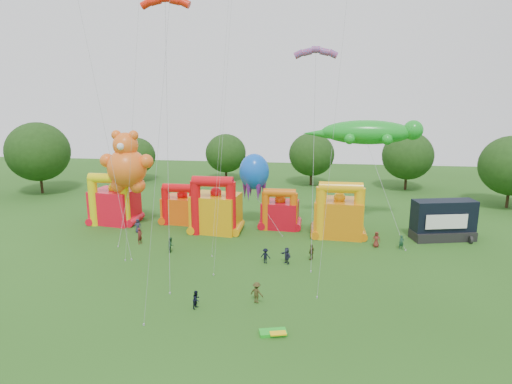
# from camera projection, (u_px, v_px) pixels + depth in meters

# --- Properties ---
(ground) EXTENTS (160.00, 160.00, 0.00)m
(ground) POSITION_uv_depth(u_px,v_px,m) (187.00, 352.00, 31.56)
(ground) COLOR #214A15
(ground) RESTS_ON ground
(tree_ring) EXTENTS (123.71, 125.81, 12.07)m
(tree_ring) POSITION_uv_depth(u_px,v_px,m) (169.00, 263.00, 30.87)
(tree_ring) COLOR #352314
(tree_ring) RESTS_ON ground
(bouncy_castle_0) EXTENTS (6.16, 5.27, 7.00)m
(bouncy_castle_0) POSITION_uv_depth(u_px,v_px,m) (114.00, 204.00, 60.50)
(bouncy_castle_0) COLOR red
(bouncy_castle_0) RESTS_ON ground
(bouncy_castle_1) EXTENTS (5.18, 4.34, 5.53)m
(bouncy_castle_1) POSITION_uv_depth(u_px,v_px,m) (182.00, 207.00, 60.85)
(bouncy_castle_1) COLOR #F1560D
(bouncy_castle_1) RESTS_ON ground
(bouncy_castle_2) EXTENTS (6.17, 5.23, 7.35)m
(bouncy_castle_2) POSITION_uv_depth(u_px,v_px,m) (216.00, 210.00, 56.90)
(bouncy_castle_2) COLOR orange
(bouncy_castle_2) RESTS_ON ground
(bouncy_castle_3) EXTENTS (4.80, 3.96, 5.41)m
(bouncy_castle_3) POSITION_uv_depth(u_px,v_px,m) (280.00, 212.00, 58.58)
(bouncy_castle_3) COLOR red
(bouncy_castle_3) RESTS_ON ground
(bouncy_castle_4) EXTENTS (6.04, 4.99, 7.03)m
(bouncy_castle_4) POSITION_uv_depth(u_px,v_px,m) (339.00, 215.00, 55.21)
(bouncy_castle_4) COLOR orange
(bouncy_castle_4) RESTS_ON ground
(stage_trailer) EXTENTS (7.73, 4.32, 4.80)m
(stage_trailer) POSITION_uv_depth(u_px,v_px,m) (443.00, 220.00, 54.18)
(stage_trailer) COLOR black
(stage_trailer) RESTS_ON ground
(teddy_bear_kite) EXTENTS (6.92, 10.02, 12.65)m
(teddy_bear_kite) POSITION_uv_depth(u_px,v_px,m) (126.00, 178.00, 56.77)
(teddy_bear_kite) COLOR orange
(teddy_bear_kite) RESTS_ON ground
(gecko_kite) EXTENTS (15.13, 12.76, 13.81)m
(gecko_kite) POSITION_uv_depth(u_px,v_px,m) (380.00, 175.00, 55.68)
(gecko_kite) COLOR #169D21
(gecko_kite) RESTS_ON ground
(octopus_kite) EXTENTS (6.01, 6.04, 9.61)m
(octopus_kite) POSITION_uv_depth(u_px,v_px,m) (261.00, 194.00, 57.84)
(octopus_kite) COLOR blue
(octopus_kite) RESTS_ON ground
(parafoil_kites) EXTENTS (29.86, 13.82, 32.49)m
(parafoil_kites) POSITION_uv_depth(u_px,v_px,m) (122.00, 115.00, 45.82)
(parafoil_kites) COLOR red
(parafoil_kites) RESTS_ON ground
(diamond_kites) EXTENTS (22.59, 21.44, 39.07)m
(diamond_kites) POSITION_uv_depth(u_px,v_px,m) (211.00, 92.00, 42.48)
(diamond_kites) COLOR red
(diamond_kites) RESTS_ON ground
(folded_kite_bundle) EXTENTS (2.19, 1.48, 0.31)m
(folded_kite_bundle) POSITION_uv_depth(u_px,v_px,m) (274.00, 333.00, 33.72)
(folded_kite_bundle) COLOR green
(folded_kite_bundle) RESTS_ON ground
(spectator_0) EXTENTS (1.00, 0.81, 1.77)m
(spectator_0) POSITION_uv_depth(u_px,v_px,m) (138.00, 226.00, 56.87)
(spectator_0) COLOR #25253D
(spectator_0) RESTS_ON ground
(spectator_1) EXTENTS (0.68, 0.82, 1.92)m
(spectator_1) POSITION_uv_depth(u_px,v_px,m) (140.00, 236.00, 52.81)
(spectator_1) COLOR #591B19
(spectator_1) RESTS_ON ground
(spectator_2) EXTENTS (0.71, 0.87, 1.67)m
(spectator_2) POSITION_uv_depth(u_px,v_px,m) (171.00, 245.00, 50.27)
(spectator_2) COLOR #183E20
(spectator_2) RESTS_ON ground
(spectator_3) EXTENTS (1.14, 0.80, 1.61)m
(spectator_3) POSITION_uv_depth(u_px,v_px,m) (265.00, 256.00, 47.07)
(spectator_3) COLOR black
(spectator_3) RESTS_ON ground
(spectator_4) EXTENTS (0.87, 1.10, 1.74)m
(spectator_4) POSITION_uv_depth(u_px,v_px,m) (312.00, 252.00, 47.95)
(spectator_4) COLOR #44391B
(spectator_4) RESTS_ON ground
(spectator_5) EXTENTS (1.42, 1.58, 1.74)m
(spectator_5) POSITION_uv_depth(u_px,v_px,m) (287.00, 256.00, 46.94)
(spectator_5) COLOR #25283E
(spectator_5) RESTS_ON ground
(spectator_6) EXTENTS (0.95, 0.68, 1.82)m
(spectator_6) POSITION_uv_depth(u_px,v_px,m) (376.00, 239.00, 51.73)
(spectator_6) COLOR maroon
(spectator_6) RESTS_ON ground
(spectator_7) EXTENTS (0.68, 0.53, 1.64)m
(spectator_7) POSITION_uv_depth(u_px,v_px,m) (401.00, 242.00, 51.04)
(spectator_7) COLOR #1A422C
(spectator_7) RESTS_ON ground
(spectator_8) EXTENTS (0.79, 0.90, 1.55)m
(spectator_8) POSITION_uv_depth(u_px,v_px,m) (196.00, 299.00, 37.56)
(spectator_8) COLOR black
(spectator_8) RESTS_ON ground
(spectator_9) EXTENTS (1.37, 1.10, 1.85)m
(spectator_9) POSITION_uv_depth(u_px,v_px,m) (257.00, 293.00, 38.45)
(spectator_9) COLOR #3A3517
(spectator_9) RESTS_ON ground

